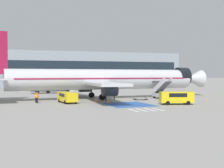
# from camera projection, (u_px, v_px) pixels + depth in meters

# --- Properties ---
(ground_plane) EXTENTS (600.00, 600.00, 0.00)m
(ground_plane) POSITION_uv_depth(u_px,v_px,m) (103.00, 99.00, 60.55)
(ground_plane) COLOR gray
(apron_leadline_yellow) EXTENTS (81.25, 6.10, 0.01)m
(apron_leadline_yellow) POSITION_uv_depth(u_px,v_px,m) (105.00, 99.00, 60.94)
(apron_leadline_yellow) COLOR gold
(apron_leadline_yellow) RESTS_ON ground_plane
(apron_stand_patch_blue) EXTENTS (6.84, 8.50, 0.01)m
(apron_stand_patch_blue) POSITION_uv_depth(u_px,v_px,m) (129.00, 104.00, 48.88)
(apron_stand_patch_blue) COLOR #2856A8
(apron_stand_patch_blue) RESTS_ON ground_plane
(apron_walkway_bar_0) EXTENTS (0.44, 3.60, 0.01)m
(apron_walkway_bar_0) POSITION_uv_depth(u_px,v_px,m) (133.00, 110.00, 40.87)
(apron_walkway_bar_0) COLOR silver
(apron_walkway_bar_0) RESTS_ON ground_plane
(apron_walkway_bar_1) EXTENTS (0.44, 3.60, 0.01)m
(apron_walkway_bar_1) POSITION_uv_depth(u_px,v_px,m) (142.00, 110.00, 41.24)
(apron_walkway_bar_1) COLOR silver
(apron_walkway_bar_1) RESTS_ON ground_plane
(apron_walkway_bar_2) EXTENTS (0.44, 3.60, 0.01)m
(apron_walkway_bar_2) POSITION_uv_depth(u_px,v_px,m) (150.00, 110.00, 41.62)
(apron_walkway_bar_2) COLOR silver
(apron_walkway_bar_2) RESTS_ON ground_plane
(apron_walkway_bar_3) EXTENTS (0.44, 3.60, 0.01)m
(apron_walkway_bar_3) POSITION_uv_depth(u_px,v_px,m) (158.00, 109.00, 42.00)
(apron_walkway_bar_3) COLOR silver
(apron_walkway_bar_3) RESTS_ON ground_plane
(airliner) EXTENTS (47.80, 33.10, 12.15)m
(airliner) POSITION_uv_depth(u_px,v_px,m) (102.00, 79.00, 60.57)
(airliner) COLOR silver
(airliner) RESTS_ON ground_plane
(boarding_stairs_forward) EXTENTS (2.54, 5.36, 4.27)m
(boarding_stairs_forward) POSITION_uv_depth(u_px,v_px,m) (163.00, 93.00, 60.70)
(boarding_stairs_forward) COLOR #ADB2BA
(boarding_stairs_forward) RESTS_ON ground_plane
(fuel_tanker) EXTENTS (10.64, 3.77, 3.33)m
(fuel_tanker) POSITION_uv_depth(u_px,v_px,m) (52.00, 87.00, 78.47)
(fuel_tanker) COLOR #38383D
(fuel_tanker) RESTS_ON ground_plane
(service_van_0) EXTENTS (2.59, 5.59, 1.76)m
(service_van_0) POSITION_uv_depth(u_px,v_px,m) (67.00, 96.00, 51.50)
(service_van_0) COLOR yellow
(service_van_0) RESTS_ON ground_plane
(service_van_1) EXTENTS (5.48, 3.20, 2.00)m
(service_van_1) POSITION_uv_depth(u_px,v_px,m) (176.00, 97.00, 48.83)
(service_van_1) COLOR yellow
(service_van_1) RESTS_ON ground_plane
(baggage_cart) EXTENTS (2.83, 1.95, 0.87)m
(baggage_cart) POSITION_uv_depth(u_px,v_px,m) (140.00, 98.00, 57.81)
(baggage_cart) COLOR gray
(baggage_cart) RESTS_ON ground_plane
(ground_crew_0) EXTENTS (0.26, 0.45, 1.70)m
(ground_crew_0) POSITION_uv_depth(u_px,v_px,m) (36.00, 97.00, 52.39)
(ground_crew_0) COLOR black
(ground_crew_0) RESTS_ON ground_plane
(ground_crew_1) EXTENTS (0.48, 0.43, 1.85)m
(ground_crew_1) POSITION_uv_depth(u_px,v_px,m) (37.00, 97.00, 51.19)
(ground_crew_1) COLOR black
(ground_crew_1) RESTS_ON ground_plane
(ground_crew_2) EXTENTS (0.49, 0.41, 1.63)m
(ground_crew_2) POSITION_uv_depth(u_px,v_px,m) (114.00, 95.00, 58.64)
(ground_crew_2) COLOR #2D2D33
(ground_crew_2) RESTS_ON ground_plane
(ground_crew_3) EXTENTS (0.28, 0.45, 1.83)m
(ground_crew_3) POSITION_uv_depth(u_px,v_px,m) (106.00, 95.00, 55.95)
(ground_crew_3) COLOR #191E38
(ground_crew_3) RESTS_ON ground_plane
(traffic_cone_0) EXTENTS (0.55, 0.55, 0.61)m
(traffic_cone_0) POSITION_uv_depth(u_px,v_px,m) (109.00, 102.00, 50.74)
(traffic_cone_0) COLOR orange
(traffic_cone_0) RESTS_ON ground_plane
(traffic_cone_1) EXTENTS (0.41, 0.41, 0.46)m
(traffic_cone_1) POSITION_uv_depth(u_px,v_px,m) (207.00, 99.00, 55.88)
(traffic_cone_1) COLOR orange
(traffic_cone_1) RESTS_ON ground_plane
(traffic_cone_2) EXTENTS (0.59, 0.59, 0.66)m
(traffic_cone_2) POSITION_uv_depth(u_px,v_px,m) (96.00, 101.00, 52.33)
(traffic_cone_2) COLOR orange
(traffic_cone_2) RESTS_ON ground_plane
(terminal_building) EXTENTS (117.77, 12.10, 13.58)m
(terminal_building) POSITION_uv_depth(u_px,v_px,m) (36.00, 69.00, 119.37)
(terminal_building) COLOR #89939E
(terminal_building) RESTS_ON ground_plane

